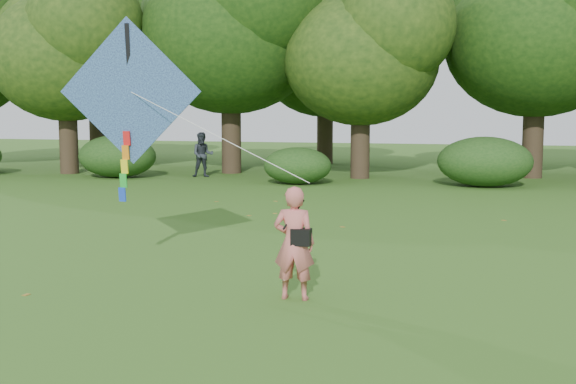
# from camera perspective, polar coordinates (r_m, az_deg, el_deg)

# --- Properties ---
(ground) EXTENTS (100.00, 100.00, 0.00)m
(ground) POSITION_cam_1_polar(r_m,az_deg,el_deg) (10.63, 0.20, -9.37)
(ground) COLOR #265114
(ground) RESTS_ON ground
(man_kite_flyer) EXTENTS (0.65, 0.44, 1.76)m
(man_kite_flyer) POSITION_cam_1_polar(r_m,az_deg,el_deg) (11.07, 0.49, -4.06)
(man_kite_flyer) COLOR #CC6560
(man_kite_flyer) RESTS_ON ground
(bystander_left) EXTENTS (1.11, 0.98, 1.91)m
(bystander_left) POSITION_cam_1_polar(r_m,az_deg,el_deg) (30.84, -6.76, 2.94)
(bystander_left) COLOR #282F36
(bystander_left) RESTS_ON ground
(crossbody_bag) EXTENTS (0.43, 0.20, 0.70)m
(crossbody_bag) POSITION_cam_1_polar(r_m,az_deg,el_deg) (10.99, 1.04, -3.52)
(crossbody_bag) COLOR black
(crossbody_bag) RESTS_ON ground
(flying_kite) EXTENTS (4.98, 1.74, 3.33)m
(flying_kite) POSITION_cam_1_polar(r_m,az_deg,el_deg) (13.44, -12.36, 7.59)
(flying_kite) COLOR #233F98
(flying_kite) RESTS_ON ground
(tree_line) EXTENTS (54.70, 15.30, 9.48)m
(tree_line) POSITION_cam_1_polar(r_m,az_deg,el_deg) (32.91, 13.03, 11.15)
(tree_line) COLOR #3A2D1E
(tree_line) RESTS_ON ground
(shrub_band) EXTENTS (39.15, 3.22, 1.88)m
(shrub_band) POSITION_cam_1_polar(r_m,az_deg,el_deg) (27.78, 7.59, 2.32)
(shrub_band) COLOR #264919
(shrub_band) RESTS_ON ground
(fallen_leaves) EXTENTS (10.56, 15.92, 0.01)m
(fallen_leaves) POSITION_cam_1_polar(r_m,az_deg,el_deg) (17.82, 2.37, -2.81)
(fallen_leaves) COLOR olive
(fallen_leaves) RESTS_ON ground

